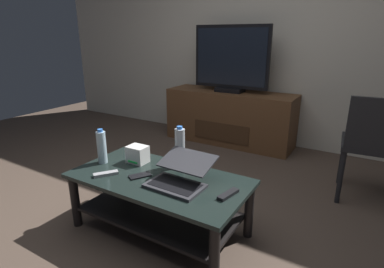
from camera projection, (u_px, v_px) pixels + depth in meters
ground_plane at (157, 223)px, 2.20m from camera, size 7.68×7.68×0.00m
back_wall at (267, 26)px, 3.57m from camera, size 6.40×0.12×2.80m
coffee_table at (159, 194)px, 2.04m from camera, size 1.18×0.60×0.41m
media_cabinet at (229, 117)px, 3.78m from camera, size 1.57×0.49×0.64m
television at (231, 60)px, 3.55m from camera, size 0.93×0.20×0.77m
dining_chair at (374, 143)px, 2.33m from camera, size 0.47×0.47×0.87m
laptop at (180, 175)px, 1.89m from camera, size 0.36×0.37×0.16m
router_box at (138, 154)px, 2.21m from camera, size 0.14×0.12×0.12m
water_bottle_near at (102, 147)px, 2.19m from camera, size 0.07×0.07×0.25m
water_bottle_far at (180, 147)px, 2.13m from camera, size 0.07×0.07×0.29m
cell_phone at (140, 176)px, 2.00m from camera, size 0.13×0.16×0.01m
tv_remote at (228, 194)px, 1.76m from camera, size 0.08×0.17×0.02m
soundbar_remote at (106, 174)px, 2.02m from camera, size 0.13×0.16×0.02m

